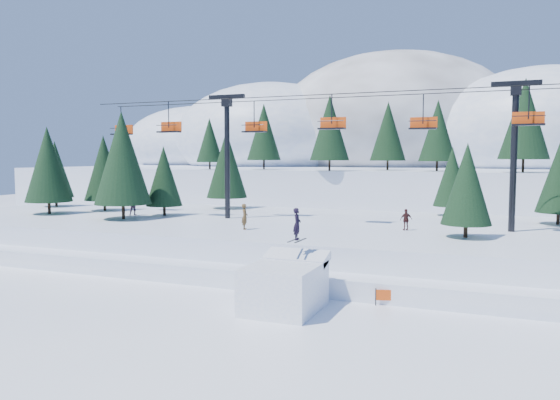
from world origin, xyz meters
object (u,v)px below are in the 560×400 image
at_px(jump_kicker, 285,285).
at_px(banner_near, 403,296).
at_px(banner_far, 482,299).
at_px(chairlift, 337,135).

bearing_deg(jump_kicker, banner_near, 28.08).
bearing_deg(banner_far, banner_near, -168.60).
xyz_separation_m(chairlift, banner_near, (7.27, -12.85, -8.78)).
relative_size(chairlift, banner_far, 17.62).
relative_size(jump_kicker, chairlift, 0.11).
bearing_deg(banner_far, chairlift, 132.37).
bearing_deg(banner_near, chairlift, 119.51).
bearing_deg(chairlift, banner_near, -60.49).
relative_size(chairlift, banner_near, 17.04).
distance_m(banner_near, banner_far, 3.83).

